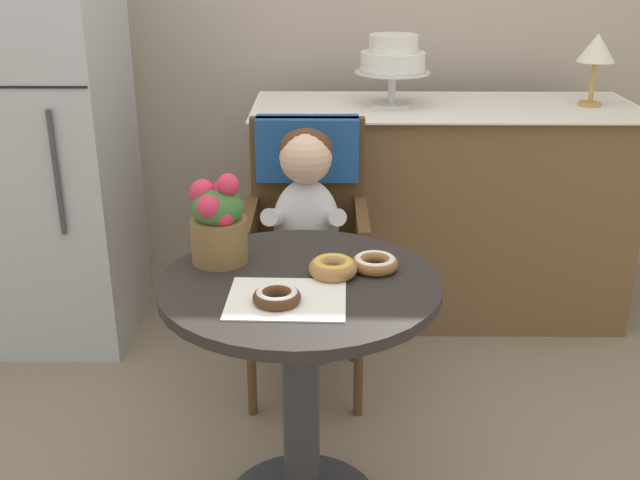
# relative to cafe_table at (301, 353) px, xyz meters

# --- Properties ---
(cafe_table) EXTENTS (0.72, 0.72, 0.72)m
(cafe_table) POSITION_rel_cafe_table_xyz_m (0.00, 0.00, 0.00)
(cafe_table) COLOR #282321
(cafe_table) RESTS_ON ground
(wicker_chair) EXTENTS (0.42, 0.45, 0.95)m
(wicker_chair) POSITION_rel_cafe_table_xyz_m (-0.00, 0.74, 0.13)
(wicker_chair) COLOR brown
(wicker_chair) RESTS_ON ground
(seated_child) EXTENTS (0.27, 0.32, 0.73)m
(seated_child) POSITION_rel_cafe_table_xyz_m (-0.00, 0.59, 0.17)
(seated_child) COLOR silver
(seated_child) RESTS_ON ground
(paper_napkin) EXTENTS (0.29, 0.24, 0.00)m
(paper_napkin) POSITION_rel_cafe_table_xyz_m (-0.03, -0.11, 0.21)
(paper_napkin) COLOR white
(paper_napkin) RESTS_ON cafe_table
(donut_front) EXTENTS (0.12, 0.12, 0.05)m
(donut_front) POSITION_rel_cafe_table_xyz_m (0.08, 0.03, 0.24)
(donut_front) COLOR #AD7542
(donut_front) RESTS_ON cafe_table
(donut_mid) EXTENTS (0.11, 0.11, 0.04)m
(donut_mid) POSITION_rel_cafe_table_xyz_m (-0.05, -0.13, 0.23)
(donut_mid) COLOR #4C2D19
(donut_mid) RESTS_ON cafe_table
(donut_side) EXTENTS (0.12, 0.12, 0.04)m
(donut_side) POSITION_rel_cafe_table_xyz_m (0.19, 0.07, 0.23)
(donut_side) COLOR #936033
(donut_side) RESTS_ON cafe_table
(flower_vase) EXTENTS (0.15, 0.15, 0.24)m
(flower_vase) POSITION_rel_cafe_table_xyz_m (-0.22, 0.12, 0.33)
(flower_vase) COLOR brown
(flower_vase) RESTS_ON cafe_table
(display_counter) EXTENTS (1.56, 0.62, 0.90)m
(display_counter) POSITION_rel_cafe_table_xyz_m (0.55, 1.30, -0.05)
(display_counter) COLOR brown
(display_counter) RESTS_ON ground
(tiered_cake_stand) EXTENTS (0.30, 0.30, 0.28)m
(tiered_cake_stand) POSITION_rel_cafe_table_xyz_m (0.33, 1.30, 0.58)
(tiered_cake_stand) COLOR silver
(tiered_cake_stand) RESTS_ON display_counter
(table_lamp) EXTENTS (0.15, 0.15, 0.28)m
(table_lamp) POSITION_rel_cafe_table_xyz_m (1.13, 1.31, 0.61)
(table_lamp) COLOR #B28C47
(table_lamp) RESTS_ON display_counter
(refrigerator) EXTENTS (0.64, 0.63, 1.70)m
(refrigerator) POSITION_rel_cafe_table_xyz_m (-1.05, 1.10, 0.34)
(refrigerator) COLOR #B7BABF
(refrigerator) RESTS_ON ground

